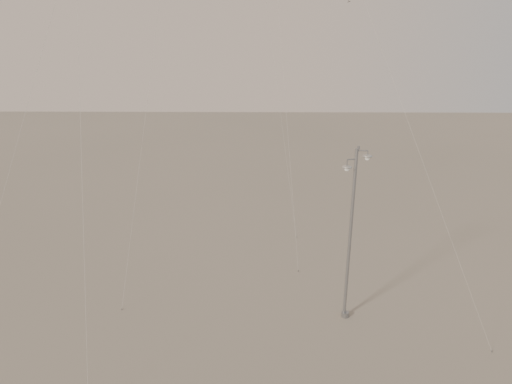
{
  "coord_description": "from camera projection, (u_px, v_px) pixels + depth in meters",
  "views": [
    {
      "loc": [
        -0.37,
        -22.03,
        15.96
      ],
      "look_at": [
        -0.78,
        5.0,
        7.17
      ],
      "focal_mm": 35.0,
      "sensor_mm": 36.0,
      "label": 1
    }
  ],
  "objects": [
    {
      "name": "kite_4",
      "position": [
        380.0,
        47.0,
        27.83
      ],
      "size": [
        7.13,
        8.99,
        19.47
      ],
      "rotation": [
        0.0,
        0.0,
        1.52
      ],
      "color": "#322D29",
      "rests_on": "ground"
    },
    {
      "name": "street_lamp",
      "position": [
        351.0,
        231.0,
        27.47
      ],
      "size": [
        1.59,
        0.68,
        10.2
      ],
      "color": "#97999F",
      "rests_on": "ground"
    },
    {
      "name": "ground",
      "position": [
        270.0,
        353.0,
        25.87
      ],
      "size": [
        160.0,
        160.0,
        0.0
      ],
      "primitive_type": "plane",
      "color": "gray",
      "rests_on": "ground"
    },
    {
      "name": "kite_3",
      "position": [
        78.0,
        29.0,
        24.97
      ],
      "size": [
        2.73,
        12.14,
        22.55
      ],
      "rotation": [
        0.0,
        0.0,
        -0.21
      ],
      "color": "maroon",
      "rests_on": "ground"
    }
  ]
}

